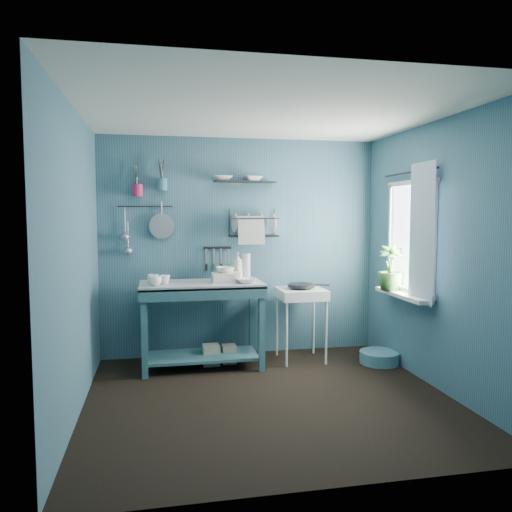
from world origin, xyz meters
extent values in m
plane|color=black|center=(0.00, 0.00, 0.00)|extent=(3.20, 3.20, 0.00)
plane|color=silver|center=(0.00, 0.00, 2.50)|extent=(3.20, 3.20, 0.00)
plane|color=#325868|center=(0.00, 1.50, 1.25)|extent=(3.20, 0.00, 3.20)
plane|color=#325868|center=(0.00, -1.50, 1.25)|extent=(3.20, 0.00, 3.20)
plane|color=#325868|center=(-1.60, 0.00, 1.25)|extent=(0.00, 3.00, 3.00)
plane|color=#325868|center=(1.60, 0.00, 1.25)|extent=(0.00, 3.00, 3.00)
cube|color=#315E67|center=(-0.50, 1.04, 0.46)|extent=(1.39, 0.90, 0.91)
imported|color=white|center=(-0.98, 0.88, 0.96)|extent=(0.12, 0.12, 0.10)
imported|color=white|center=(-0.88, 0.98, 0.96)|extent=(0.14, 0.14, 0.09)
imported|color=white|center=(-1.00, 1.04, 0.96)|extent=(0.17, 0.17, 0.10)
cube|color=beige|center=(-0.25, 1.02, 0.96)|extent=(0.28, 0.22, 0.10)
imported|color=white|center=(-0.25, 1.02, 1.04)|extent=(0.19, 0.19, 0.06)
imported|color=beige|center=(-0.08, 1.24, 1.06)|extent=(0.11, 0.12, 0.30)
cylinder|color=silver|center=(0.02, 1.26, 1.05)|extent=(0.09, 0.09, 0.28)
imported|color=white|center=(-0.05, 0.89, 0.94)|extent=(0.22, 0.22, 0.05)
cube|color=silver|center=(0.61, 1.09, 0.40)|extent=(0.52, 0.52, 0.81)
cylinder|color=black|center=(0.61, 1.09, 0.84)|extent=(0.30, 0.30, 0.03)
cube|color=black|center=(-0.28, 1.47, 1.25)|extent=(0.32, 0.03, 0.03)
cube|color=black|center=(0.13, 1.37, 1.54)|extent=(0.57, 0.30, 0.32)
cube|color=black|center=(0.03, 1.40, 2.00)|extent=(0.72, 0.26, 0.02)
imported|color=white|center=(-0.22, 1.40, 2.02)|extent=(0.24, 0.24, 0.05)
imported|color=white|center=(0.12, 1.40, 2.02)|extent=(0.25, 0.25, 0.05)
cylinder|color=#B62150|center=(-1.16, 1.42, 1.89)|extent=(0.11, 0.11, 0.13)
cylinder|color=#386E75|center=(-0.89, 1.42, 1.96)|extent=(0.11, 0.11, 0.13)
cylinder|color=#9C9FA4|center=(-0.90, 1.45, 1.50)|extent=(0.28, 0.03, 0.28)
cylinder|color=#9C9FA4|center=(-1.30, 1.46, 1.56)|extent=(0.01, 0.01, 0.30)
cylinder|color=#9C9FA4|center=(-1.27, 1.46, 1.40)|extent=(0.01, 0.01, 0.30)
cylinder|color=black|center=(-1.08, 1.47, 1.72)|extent=(0.60, 0.01, 0.01)
plane|color=white|center=(1.59, 0.45, 1.40)|extent=(0.00, 1.10, 1.10)
cube|color=silver|center=(1.50, 0.45, 0.81)|extent=(0.16, 0.95, 0.04)
plane|color=silver|center=(1.52, 0.15, 1.45)|extent=(0.00, 1.35, 1.35)
cylinder|color=black|center=(1.54, 0.45, 2.05)|extent=(0.02, 1.05, 0.02)
imported|color=#305E25|center=(1.46, 0.65, 1.07)|extent=(0.33, 0.33, 0.48)
cube|color=gray|center=(-0.40, 1.09, 0.11)|extent=(0.18, 0.18, 0.22)
cube|color=gray|center=(-0.20, 1.12, 0.10)|extent=(0.15, 0.15, 0.20)
cylinder|color=teal|center=(1.42, 0.79, 0.07)|extent=(0.43, 0.43, 0.13)
camera|label=1|loc=(-0.95, -4.21, 1.63)|focal=35.00mm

